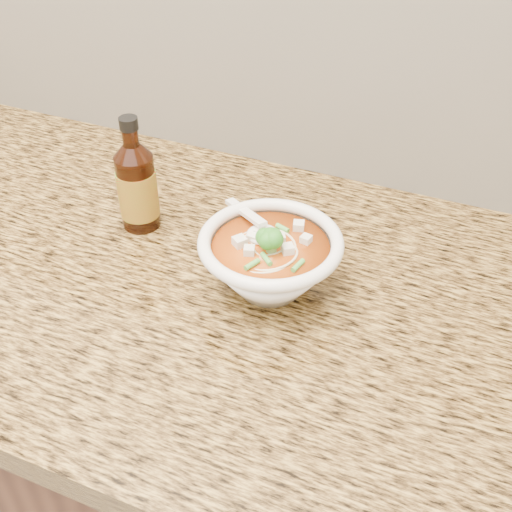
% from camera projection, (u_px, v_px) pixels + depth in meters
% --- Properties ---
extents(cabinet, '(4.00, 0.65, 0.86)m').
position_uv_depth(cabinet, '(124.00, 431.00, 1.24)').
color(cabinet, black).
rests_on(cabinet, ground).
extents(counter_slab, '(4.00, 0.68, 0.04)m').
position_uv_depth(counter_slab, '(86.00, 247.00, 0.96)').
color(counter_slab, '#A37F3B').
rests_on(counter_slab, cabinet).
extents(soup_bowl, '(0.19, 0.19, 0.10)m').
position_uv_depth(soup_bowl, '(270.00, 262.00, 0.83)').
color(soup_bowl, white).
rests_on(soup_bowl, counter_slab).
extents(hot_sauce_bottle, '(0.06, 0.06, 0.18)m').
position_uv_depth(hot_sauce_bottle, '(137.00, 187.00, 0.92)').
color(hot_sauce_bottle, black).
rests_on(hot_sauce_bottle, counter_slab).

